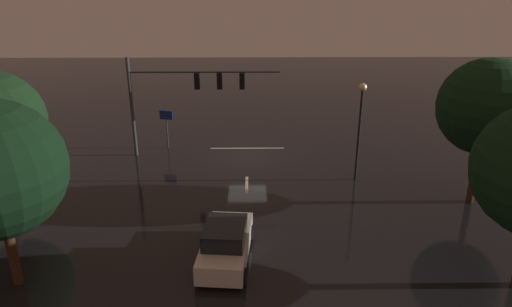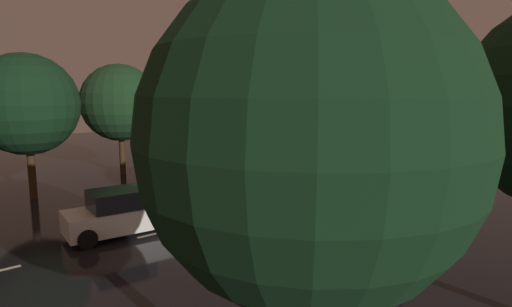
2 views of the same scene
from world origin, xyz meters
TOP-DOWN VIEW (x-y plane):
  - ground_plane at (0.00, 0.00)m, footprint 80.00×80.00m
  - traffic_signal_assembly at (3.74, -0.68)m, footprint 9.35×0.47m
  - lane_dash_far at (0.00, 4.00)m, footprint 0.16×2.20m
  - lane_dash_mid at (0.00, 10.00)m, footprint 0.16×2.20m
  - stop_bar at (0.00, -1.86)m, footprint 5.00×0.16m
  - car_approaching at (0.79, 11.22)m, footprint 2.24×4.49m
  - street_lamp_left_kerb at (-6.19, 3.40)m, footprint 0.44×0.44m
  - route_sign at (5.37, -1.98)m, footprint 0.89×0.26m
  - tree_left_near at (-11.50, 6.21)m, footprint 4.65×4.65m

SIDE VIEW (x-z plane):
  - ground_plane at x=0.00m, z-range 0.00..0.00m
  - lane_dash_far at x=0.00m, z-range 0.00..0.01m
  - lane_dash_mid at x=0.00m, z-range 0.00..0.01m
  - stop_bar at x=0.00m, z-range 0.00..0.01m
  - car_approaching at x=0.79m, z-range -0.05..1.65m
  - route_sign at x=5.37m, z-range 0.59..3.26m
  - street_lamp_left_kerb at x=-6.19m, z-range 1.07..6.66m
  - traffic_signal_assembly at x=3.74m, z-range 1.24..7.58m
  - tree_left_near at x=-11.50m, z-range 1.35..8.73m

